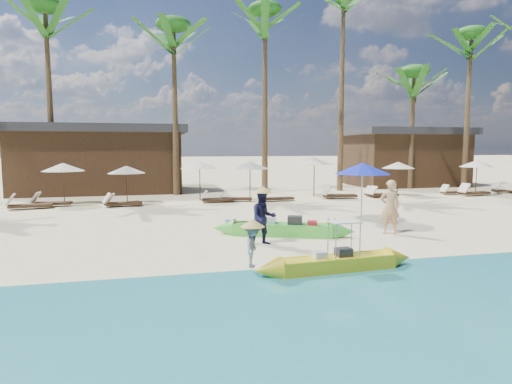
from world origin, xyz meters
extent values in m
plane|color=beige|center=(0.00, 0.00, 0.00)|extent=(240.00, 240.00, 0.00)
cube|color=tan|center=(0.00, -5.00, 0.00)|extent=(240.00, 4.50, 0.01)
cube|color=green|center=(-0.59, 1.15, 0.20)|extent=(3.27, 1.85, 0.39)
cube|color=white|center=(-0.59, 1.15, 0.21)|extent=(2.78, 1.50, 0.18)
cube|color=#262628|center=(-0.21, 1.00, 0.48)|extent=(0.56, 0.51, 0.36)
cube|color=silver|center=(-0.95, 1.35, 0.45)|extent=(0.45, 0.42, 0.29)
cube|color=red|center=(0.29, 0.74, 0.42)|extent=(0.38, 0.35, 0.23)
cylinder|color=red|center=(-1.53, 1.59, 0.35)|extent=(0.23, 0.23, 0.09)
cylinder|color=#262628|center=(-1.80, 1.59, 0.34)|extent=(0.21, 0.21, 0.08)
sphere|color=tan|center=(-2.07, 1.75, 0.39)|extent=(0.18, 0.18, 0.18)
cylinder|color=gold|center=(0.82, 0.67, 0.39)|extent=(0.14, 0.14, 0.18)
cylinder|color=gold|center=(1.01, 0.59, 0.39)|extent=(0.14, 0.14, 0.18)
cube|color=gold|center=(-0.53, -3.01, 0.17)|extent=(2.87, 0.80, 0.34)
cube|color=white|center=(-0.53, -3.01, 0.19)|extent=(2.47, 0.60, 0.15)
cube|color=#262628|center=(-0.35, -3.00, 0.40)|extent=(0.38, 0.31, 0.27)
cube|color=silver|center=(-0.97, -3.04, 0.38)|extent=(0.30, 0.27, 0.23)
cube|color=beige|center=(-0.35, -3.00, 1.16)|extent=(0.75, 0.54, 0.03)
imported|color=tan|center=(2.98, 0.60, 0.91)|extent=(0.75, 0.58, 1.82)
imported|color=#121433|center=(-1.53, 0.01, 0.82)|extent=(0.81, 0.65, 1.63)
imported|color=gray|center=(-2.52, -2.85, 0.68)|extent=(0.56, 0.73, 0.99)
cylinder|color=#99999E|center=(3.16, 2.95, 1.12)|extent=(0.05, 0.05, 2.24)
cone|color=#1423C0|center=(3.16, 2.95, 2.09)|extent=(2.14, 2.14, 0.44)
cylinder|color=#3A2717|center=(-9.08, 10.81, 1.03)|extent=(0.05, 0.05, 2.06)
cone|color=beige|center=(-9.08, 10.81, 1.92)|extent=(2.06, 2.06, 0.41)
cube|color=#3A2717|center=(-10.36, 9.72, 0.16)|extent=(1.93, 0.88, 0.13)
cube|color=beige|center=(-11.17, 9.59, 0.49)|extent=(0.50, 0.66, 0.54)
cube|color=#3A2717|center=(-9.56, 10.46, 0.16)|extent=(1.81, 0.74, 0.12)
cube|color=beige|center=(-10.33, 10.54, 0.47)|extent=(0.45, 0.61, 0.51)
cylinder|color=#3A2717|center=(-6.03, 10.39, 0.95)|extent=(0.05, 0.05, 1.91)
cone|color=beige|center=(-6.03, 10.39, 1.78)|extent=(1.91, 1.91, 0.38)
cube|color=#3A2717|center=(-6.18, 9.65, 0.15)|extent=(1.80, 1.02, 0.12)
cube|color=beige|center=(-6.91, 9.43, 0.45)|extent=(0.53, 0.64, 0.50)
cube|color=#3A2717|center=(-6.10, 9.65, 0.14)|extent=(1.64, 0.75, 0.11)
cube|color=beige|center=(-6.79, 9.76, 0.42)|extent=(0.43, 0.56, 0.46)
cylinder|color=#3A2717|center=(-2.28, 10.88, 1.06)|extent=(0.05, 0.05, 2.13)
cone|color=beige|center=(-2.28, 10.88, 1.98)|extent=(2.13, 2.13, 0.43)
cube|color=#3A2717|center=(-1.44, 10.07, 0.14)|extent=(1.65, 0.66, 0.11)
cube|color=beige|center=(-2.15, 10.13, 0.43)|extent=(0.40, 0.55, 0.47)
cylinder|color=#3A2717|center=(0.33, 10.16, 1.05)|extent=(0.05, 0.05, 2.10)
cone|color=beige|center=(0.33, 10.16, 1.96)|extent=(2.10, 2.10, 0.42)
cube|color=#3A2717|center=(-0.36, 10.30, 0.14)|extent=(1.71, 0.88, 0.12)
cube|color=beige|center=(-1.07, 10.46, 0.43)|extent=(0.47, 0.60, 0.48)
cube|color=#3A2717|center=(1.84, 9.85, 0.15)|extent=(1.69, 0.66, 0.12)
cube|color=beige|center=(1.11, 9.80, 0.44)|extent=(0.41, 0.56, 0.48)
cylinder|color=#3A2717|center=(4.50, 11.51, 1.13)|extent=(0.06, 0.06, 2.25)
cone|color=beige|center=(4.50, 11.51, 2.10)|extent=(2.25, 2.25, 0.45)
cube|color=#3A2717|center=(5.56, 10.16, 0.16)|extent=(1.87, 0.66, 0.13)
cube|color=beige|center=(4.75, 10.18, 0.49)|extent=(0.43, 0.61, 0.54)
cube|color=#3A2717|center=(8.26, 10.07, 0.15)|extent=(1.70, 0.61, 0.12)
cube|color=beige|center=(7.52, 10.04, 0.44)|extent=(0.40, 0.56, 0.49)
cylinder|color=#3A2717|center=(9.58, 10.82, 0.98)|extent=(0.05, 0.05, 1.97)
cone|color=beige|center=(9.58, 10.82, 1.83)|extent=(1.97, 1.97, 0.39)
cube|color=#3A2717|center=(8.17, 10.53, 0.14)|extent=(1.59, 0.57, 0.11)
cube|color=beige|center=(7.48, 10.56, 0.42)|extent=(0.37, 0.52, 0.46)
cylinder|color=#3A2717|center=(14.40, 10.00, 1.03)|extent=(0.05, 0.05, 2.05)
cone|color=beige|center=(14.40, 10.00, 1.91)|extent=(2.05, 2.05, 0.41)
cube|color=#3A2717|center=(13.21, 10.47, 0.14)|extent=(1.59, 0.63, 0.11)
cube|color=beige|center=(12.53, 10.42, 0.41)|extent=(0.39, 0.53, 0.45)
cube|color=#3A2717|center=(14.02, 9.61, 0.17)|extent=(1.94, 0.78, 0.13)
cube|color=beige|center=(13.19, 9.54, 0.50)|extent=(0.48, 0.65, 0.55)
cube|color=#3A2717|center=(17.06, 10.52, 0.15)|extent=(1.65, 0.56, 0.12)
cube|color=beige|center=(16.34, 10.53, 0.44)|extent=(0.38, 0.54, 0.48)
cube|color=beige|center=(17.09, 10.05, 0.45)|extent=(0.47, 0.61, 0.50)
cone|color=brown|center=(-10.45, 15.08, 5.45)|extent=(0.40, 0.40, 10.89)
ellipsoid|color=#235D17|center=(-10.45, 15.08, 10.89)|extent=(2.08, 2.08, 0.88)
cone|color=brown|center=(-3.36, 14.27, 5.04)|extent=(0.40, 0.40, 10.08)
ellipsoid|color=#235D17|center=(-3.36, 14.27, 10.08)|extent=(2.08, 2.08, 0.88)
cone|color=brown|center=(2.15, 14.01, 5.63)|extent=(0.40, 0.40, 11.26)
ellipsoid|color=#235D17|center=(2.15, 14.01, 11.26)|extent=(2.08, 2.08, 0.88)
cone|color=brown|center=(7.45, 14.38, 6.58)|extent=(0.40, 0.40, 13.16)
cone|color=brown|center=(12.84, 14.52, 4.04)|extent=(0.40, 0.40, 8.07)
ellipsoid|color=#235D17|center=(12.84, 14.52, 8.07)|extent=(2.08, 2.08, 0.88)
cone|color=brown|center=(16.57, 13.68, 5.32)|extent=(0.40, 0.40, 10.64)
ellipsoid|color=#235D17|center=(16.57, 13.68, 10.64)|extent=(2.08, 2.08, 0.88)
cube|color=#3A2717|center=(-8.00, 17.50, 1.90)|extent=(10.00, 6.00, 3.80)
cube|color=#2D2D33|center=(-8.00, 17.50, 4.05)|extent=(10.80, 6.60, 0.50)
cube|color=#3A2717|center=(14.00, 17.50, 1.90)|extent=(8.00, 6.00, 3.80)
cube|color=#2D2D33|center=(14.00, 17.50, 4.05)|extent=(8.80, 6.60, 0.50)
camera|label=1|loc=(-4.64, -12.12, 2.90)|focal=30.00mm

